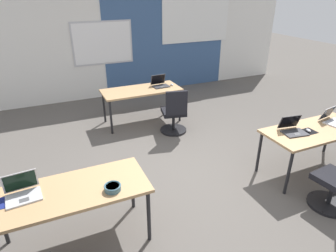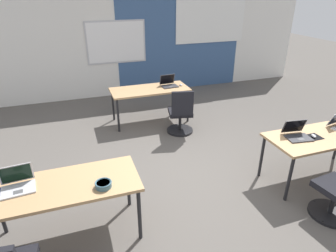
{
  "view_description": "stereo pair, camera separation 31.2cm",
  "coord_description": "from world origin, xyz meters",
  "px_view_note": "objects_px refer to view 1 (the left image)",
  "views": [
    {
      "loc": [
        -1.81,
        -3.22,
        2.62
      ],
      "look_at": [
        -0.31,
        0.15,
        0.84
      ],
      "focal_mm": 31.02,
      "sensor_mm": 36.0,
      "label": 1
    },
    {
      "loc": [
        -1.52,
        -3.33,
        2.62
      ],
      "look_at": [
        -0.31,
        0.15,
        0.84
      ],
      "focal_mm": 31.02,
      "sensor_mm": 36.0,
      "label": 2
    }
  ],
  "objects_px": {
    "desk_near_right": "(315,133)",
    "mouse_near_right_inner": "(308,130)",
    "laptop_near_right_inner": "(293,129)",
    "desk_near_left": "(71,195)",
    "laptop_far_right": "(160,84)",
    "laptop_near_right_end": "(333,119)",
    "laptop_near_left_end": "(23,192)",
    "desk_far_center": "(141,92)",
    "mouse_far_right": "(172,85)",
    "chair_far_right": "(174,115)",
    "snack_bowl": "(113,187)"
  },
  "relations": [
    {
      "from": "desk_near_left",
      "to": "chair_far_right",
      "type": "height_order",
      "value": "chair_far_right"
    },
    {
      "from": "desk_far_center",
      "to": "laptop_near_right_end",
      "type": "bearing_deg",
      "value": -51.16
    },
    {
      "from": "laptop_near_right_end",
      "to": "snack_bowl",
      "type": "relative_size",
      "value": 2.14
    },
    {
      "from": "mouse_far_right",
      "to": "laptop_near_right_inner",
      "type": "xyz_separation_m",
      "value": [
        0.67,
        -2.71,
        0.03
      ]
    },
    {
      "from": "snack_bowl",
      "to": "laptop_far_right",
      "type": "bearing_deg",
      "value": 59.48
    },
    {
      "from": "desk_far_center",
      "to": "laptop_near_left_end",
      "type": "bearing_deg",
      "value": -129.02
    },
    {
      "from": "mouse_near_right_inner",
      "to": "laptop_near_right_end",
      "type": "bearing_deg",
      "value": 8.82
    },
    {
      "from": "laptop_far_right",
      "to": "laptop_near_right_inner",
      "type": "distance_m",
      "value": 2.92
    },
    {
      "from": "desk_near_right",
      "to": "snack_bowl",
      "type": "height_order",
      "value": "snack_bowl"
    },
    {
      "from": "desk_near_right",
      "to": "laptop_near_left_end",
      "type": "relative_size",
      "value": 4.55
    },
    {
      "from": "desk_far_center",
      "to": "laptop_near_right_end",
      "type": "height_order",
      "value": "laptop_near_right_end"
    },
    {
      "from": "mouse_far_right",
      "to": "desk_far_center",
      "type": "bearing_deg",
      "value": 178.79
    },
    {
      "from": "desk_far_center",
      "to": "laptop_near_right_inner",
      "type": "height_order",
      "value": "laptop_near_right_inner"
    },
    {
      "from": "desk_near_right",
      "to": "chair_far_right",
      "type": "bearing_deg",
      "value": 123.61
    },
    {
      "from": "laptop_far_right",
      "to": "laptop_near_left_end",
      "type": "distance_m",
      "value": 3.8
    },
    {
      "from": "laptop_near_left_end",
      "to": "mouse_near_right_inner",
      "type": "bearing_deg",
      "value": -6.57
    },
    {
      "from": "chair_far_right",
      "to": "laptop_near_right_end",
      "type": "distance_m",
      "value": 2.68
    },
    {
      "from": "laptop_far_right",
      "to": "mouse_near_right_inner",
      "type": "distance_m",
      "value": 3.07
    },
    {
      "from": "snack_bowl",
      "to": "mouse_far_right",
      "type": "bearing_deg",
      "value": 55.58
    },
    {
      "from": "desk_near_right",
      "to": "mouse_near_right_inner",
      "type": "xyz_separation_m",
      "value": [
        -0.17,
        -0.01,
        0.08
      ]
    },
    {
      "from": "mouse_far_right",
      "to": "mouse_near_right_inner",
      "type": "distance_m",
      "value": 2.93
    },
    {
      "from": "laptop_near_right_inner",
      "to": "mouse_near_right_inner",
      "type": "height_order",
      "value": "laptop_near_right_inner"
    },
    {
      "from": "desk_near_left",
      "to": "laptop_near_right_end",
      "type": "relative_size",
      "value": 4.22
    },
    {
      "from": "snack_bowl",
      "to": "chair_far_right",
      "type": "bearing_deg",
      "value": 51.85
    },
    {
      "from": "desk_near_left",
      "to": "desk_far_center",
      "type": "bearing_deg",
      "value": 57.99
    },
    {
      "from": "laptop_near_left_end",
      "to": "mouse_near_right_inner",
      "type": "distance_m",
      "value": 3.77
    },
    {
      "from": "laptop_near_right_inner",
      "to": "chair_far_right",
      "type": "bearing_deg",
      "value": 124.46
    },
    {
      "from": "mouse_far_right",
      "to": "snack_bowl",
      "type": "xyz_separation_m",
      "value": [
        -2.03,
        -2.97,
        0.02
      ]
    },
    {
      "from": "mouse_far_right",
      "to": "chair_far_right",
      "type": "relative_size",
      "value": 0.11
    },
    {
      "from": "mouse_far_right",
      "to": "chair_far_right",
      "type": "height_order",
      "value": "chair_far_right"
    },
    {
      "from": "laptop_near_right_end",
      "to": "snack_bowl",
      "type": "xyz_separation_m",
      "value": [
        -3.54,
        -0.26,
        -0.01
      ]
    },
    {
      "from": "laptop_far_right",
      "to": "laptop_near_right_end",
      "type": "relative_size",
      "value": 0.92
    },
    {
      "from": "chair_far_right",
      "to": "desk_near_right",
      "type": "bearing_deg",
      "value": 136.17
    },
    {
      "from": "mouse_far_right",
      "to": "laptop_near_right_end",
      "type": "xyz_separation_m",
      "value": [
        1.5,
        -2.7,
        0.03
      ]
    },
    {
      "from": "desk_near_right",
      "to": "mouse_far_right",
      "type": "height_order",
      "value": "mouse_far_right"
    },
    {
      "from": "desk_near_right",
      "to": "mouse_far_right",
      "type": "relative_size",
      "value": 15.28
    },
    {
      "from": "laptop_far_right",
      "to": "chair_far_right",
      "type": "xyz_separation_m",
      "value": [
        -0.04,
        -0.8,
        -0.39
      ]
    },
    {
      "from": "laptop_far_right",
      "to": "laptop_near_left_end",
      "type": "bearing_deg",
      "value": -137.24
    },
    {
      "from": "laptop_near_right_end",
      "to": "laptop_near_right_inner",
      "type": "xyz_separation_m",
      "value": [
        -0.83,
        -0.01,
        0.0
      ]
    },
    {
      "from": "desk_far_center",
      "to": "snack_bowl",
      "type": "xyz_separation_m",
      "value": [
        -1.35,
        -2.98,
        0.1
      ]
    },
    {
      "from": "desk_far_center",
      "to": "mouse_near_right_inner",
      "type": "bearing_deg",
      "value": -60.68
    },
    {
      "from": "chair_far_right",
      "to": "laptop_near_left_end",
      "type": "distance_m",
      "value": 3.26
    },
    {
      "from": "desk_far_center",
      "to": "mouse_far_right",
      "type": "height_order",
      "value": "mouse_far_right"
    },
    {
      "from": "mouse_far_right",
      "to": "chair_far_right",
      "type": "xyz_separation_m",
      "value": [
        -0.29,
        -0.75,
        -0.36
      ]
    },
    {
      "from": "desk_far_center",
      "to": "mouse_far_right",
      "type": "distance_m",
      "value": 0.69
    },
    {
      "from": "desk_near_left",
      "to": "desk_near_right",
      "type": "height_order",
      "value": "same"
    },
    {
      "from": "laptop_near_right_inner",
      "to": "desk_near_left",
      "type": "bearing_deg",
      "value": -170.27
    },
    {
      "from": "laptop_near_right_inner",
      "to": "desk_near_right",
      "type": "bearing_deg",
      "value": -2.31
    },
    {
      "from": "desk_near_left",
      "to": "laptop_near_right_inner",
      "type": "xyz_separation_m",
      "value": [
        3.11,
        0.07,
        0.11
      ]
    },
    {
      "from": "desk_near_right",
      "to": "laptop_near_left_end",
      "type": "height_order",
      "value": "laptop_near_left_end"
    }
  ]
}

